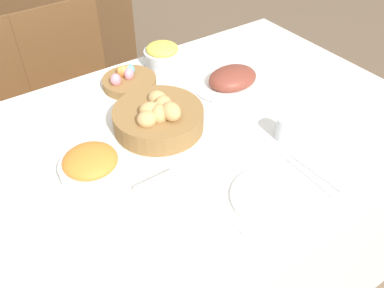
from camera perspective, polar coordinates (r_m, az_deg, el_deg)
ground_plane at (r=1.95m, az=-1.18°, el=-16.91°), size 12.00×12.00×0.00m
dining_table at (r=1.64m, az=-1.36°, el=-9.63°), size 1.77×1.13×0.78m
chair_far_center at (r=2.20m, az=-15.48°, el=7.18°), size 0.43×0.43×0.91m
sideboard at (r=2.94m, az=-21.60°, el=14.85°), size 1.26×0.44×1.00m
bread_basket at (r=1.38m, az=-4.73°, el=3.79°), size 0.31×0.31×0.13m
egg_basket at (r=1.63m, az=-8.89°, el=8.84°), size 0.21×0.21×0.08m
ham_platter at (r=1.63m, az=5.70°, el=9.02°), size 0.32×0.22×0.08m
carrot_bowl at (r=1.23m, az=-13.92°, el=-3.09°), size 0.19×0.19×0.10m
pineapple_bowl at (r=1.75m, az=-4.15°, el=12.38°), size 0.16×0.16×0.10m
dinner_plate at (r=1.19m, az=11.31°, el=-7.34°), size 0.25×0.25×0.01m
fork at (r=1.12m, az=5.72°, el=-10.72°), size 0.02×0.19×0.00m
knife at (r=1.28m, az=16.13°, el=-4.47°), size 0.02×0.19×0.00m
spoon at (r=1.29m, az=17.02°, el=-3.91°), size 0.02×0.19×0.00m
drinking_cup at (r=1.38m, az=12.99°, el=2.14°), size 0.06×0.06×0.08m
butter_dish at (r=1.17m, az=-4.18°, el=-6.41°), size 0.14×0.09×0.03m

